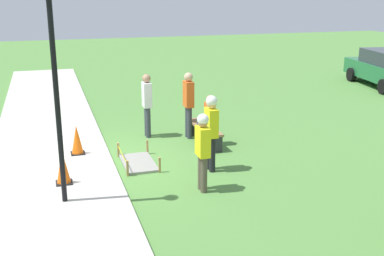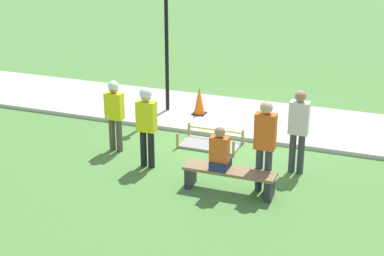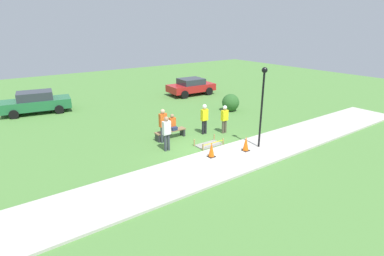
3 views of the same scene
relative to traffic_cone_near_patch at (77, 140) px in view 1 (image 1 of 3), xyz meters
The scene contains 12 objects.
ground_plane 1.01m from the traffic_cone_near_patch, 58.48° to the left, with size 60.00×60.00×0.00m, color #51843D.
sidewalk 0.92m from the traffic_cone_near_patch, 54.99° to the right, with size 28.00×2.87×0.10m.
wet_concrete_patch 1.69m from the traffic_cone_near_patch, 55.58° to the left, with size 1.40×0.79×0.37m.
traffic_cone_near_patch is the anchor object (origin of this frame).
traffic_cone_far_patch 1.90m from the traffic_cone_near_patch, 12.84° to the right, with size 0.34×0.34×0.74m.
park_bench 3.41m from the traffic_cone_near_patch, 92.98° to the left, with size 1.82×0.44×0.48m.
person_seated_on_bench 3.47m from the traffic_cone_near_patch, 89.84° to the left, with size 0.36×0.44×0.89m.
worker_supervisor 3.47m from the traffic_cone_near_patch, 57.89° to the left, with size 0.40×0.26×1.78m.
worker_assistant 3.73m from the traffic_cone_near_patch, 39.23° to the left, with size 0.40×0.24×1.66m.
bystander_in_orange_shirt 3.28m from the traffic_cone_near_patch, 104.08° to the left, with size 0.40×0.24×1.86m.
bystander_in_gray_shirt 2.45m from the traffic_cone_near_patch, 120.77° to the left, with size 0.40×0.24×1.80m.
lamppost_near 3.61m from the traffic_cone_near_patch, ahead, with size 0.28×0.28×4.04m.
Camera 1 is at (11.23, -1.38, 4.08)m, focal length 45.00 mm.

